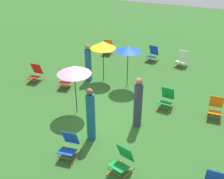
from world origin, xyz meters
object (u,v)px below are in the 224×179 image
(deckchair_0, at_px, (65,79))
(deckchair_10, at_px, (108,48))
(deckchair_2, at_px, (152,54))
(deckchair_9, at_px, (35,73))
(umbrella_1, at_px, (74,70))
(umbrella_2, at_px, (128,49))
(umbrella_0, at_px, (103,45))
(person_0, at_px, (138,103))
(person_1, at_px, (88,63))
(deckchair_6, at_px, (122,161))
(deckchair_7, at_px, (182,59))
(deckchair_1, at_px, (69,145))
(deckchair_8, at_px, (215,108))
(deckchair_4, at_px, (166,99))
(person_2, at_px, (91,116))

(deckchair_0, relative_size, deckchair_10, 1.02)
(deckchair_2, xyz_separation_m, deckchair_9, (-4.17, -4.46, 0.00))
(umbrella_1, bearing_deg, umbrella_2, 70.31)
(umbrella_0, xyz_separation_m, person_0, (2.60, -2.69, -0.82))
(umbrella_0, relative_size, person_1, 1.07)
(umbrella_0, bearing_deg, deckchair_9, -153.95)
(deckchair_6, relative_size, person_1, 0.49)
(deckchair_0, distance_m, person_0, 4.09)
(deckchair_9, bearing_deg, deckchair_7, 33.60)
(deckchair_1, bearing_deg, deckchair_10, 99.09)
(umbrella_2, bearing_deg, deckchair_8, -13.47)
(person_1, bearing_deg, deckchair_4, -90.41)
(deckchair_9, bearing_deg, umbrella_1, -30.00)
(deckchair_8, distance_m, person_1, 5.69)
(person_0, height_order, person_2, person_2)
(deckchair_0, xyz_separation_m, person_1, (0.61, 1.00, 0.46))
(deckchair_0, height_order, umbrella_0, umbrella_0)
(deckchair_4, xyz_separation_m, deckchair_7, (-0.26, 4.22, 0.00))
(deckchair_9, bearing_deg, umbrella_0, 22.03)
(deckchair_4, height_order, person_1, person_1)
(umbrella_2, distance_m, person_1, 2.05)
(deckchair_9, height_order, umbrella_0, umbrella_0)
(umbrella_1, bearing_deg, deckchair_6, -37.87)
(deckchair_9, xyz_separation_m, person_2, (4.27, -2.65, 0.53))
(person_0, xyz_separation_m, person_1, (-3.21, 2.38, -0.05))
(deckchair_2, xyz_separation_m, deckchair_8, (3.64, -4.13, 0.00))
(deckchair_0, bearing_deg, deckchair_4, -11.44)
(deckchair_6, bearing_deg, umbrella_1, 156.52)
(person_1, xyz_separation_m, person_2, (2.10, -3.70, 0.07))
(deckchair_6, distance_m, deckchair_10, 8.97)
(deckchair_9, bearing_deg, deckchair_0, -2.12)
(person_0, bearing_deg, deckchair_7, 109.82)
(person_2, bearing_deg, deckchair_2, -156.63)
(deckchair_2, xyz_separation_m, umbrella_0, (-1.38, -3.10, 1.33))
(deckchair_8, bearing_deg, umbrella_2, 163.04)
(deckchair_1, bearing_deg, deckchair_9, 130.08)
(person_2, bearing_deg, umbrella_2, -153.39)
(deckchair_2, bearing_deg, umbrella_0, -104.64)
(umbrella_1, xyz_separation_m, umbrella_2, (0.97, 2.71, 0.01))
(umbrella_0, height_order, person_0, umbrella_0)
(deckchair_6, bearing_deg, umbrella_2, 124.22)
(deckchair_6, relative_size, deckchair_10, 1.03)
(deckchair_0, distance_m, deckchair_4, 4.45)
(deckchair_8, bearing_deg, deckchair_4, -179.99)
(deckchair_1, height_order, deckchair_8, same)
(deckchair_0, bearing_deg, deckchair_8, -11.04)
(deckchair_7, height_order, person_2, person_2)
(deckchair_8, bearing_deg, deckchair_0, 179.04)
(deckchair_8, height_order, person_0, person_0)
(deckchair_4, relative_size, deckchair_6, 0.97)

